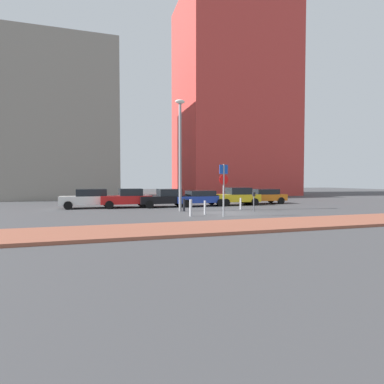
{
  "coord_description": "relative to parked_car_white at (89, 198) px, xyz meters",
  "views": [
    {
      "loc": [
        -8.07,
        -18.77,
        2.2
      ],
      "look_at": [
        -1.28,
        3.66,
        1.31
      ],
      "focal_mm": 28.29,
      "sensor_mm": 36.0,
      "label": 1
    }
  ],
  "objects": [
    {
      "name": "ground_plane",
      "position": [
        8.97,
        -6.59,
        -0.8
      ],
      "size": [
        120.0,
        120.0,
        0.0
      ],
      "primitive_type": "plane",
      "color": "#424244"
    },
    {
      "name": "sidewalk_brick",
      "position": [
        8.97,
        -12.54,
        -0.73
      ],
      "size": [
        40.0,
        3.51,
        0.14
      ],
      "primitive_type": "cube",
      "color": "#93513D",
      "rests_on": "ground"
    },
    {
      "name": "parked_car_white",
      "position": [
        0.0,
        0.0,
        0.0
      ],
      "size": [
        4.41,
        2.19,
        1.52
      ],
      "color": "white",
      "rests_on": "ground"
    },
    {
      "name": "parked_car_red",
      "position": [
        2.94,
        -0.36,
        -0.02
      ],
      "size": [
        4.08,
        2.13,
        1.54
      ],
      "color": "red",
      "rests_on": "ground"
    },
    {
      "name": "parked_car_black",
      "position": [
        6.05,
        -0.71,
        -0.04
      ],
      "size": [
        4.25,
        2.11,
        1.5
      ],
      "color": "black",
      "rests_on": "ground"
    },
    {
      "name": "parked_car_blue",
      "position": [
        9.07,
        -0.7,
        -0.08
      ],
      "size": [
        4.61,
        2.31,
        1.33
      ],
      "color": "#1E389E",
      "rests_on": "ground"
    },
    {
      "name": "parked_car_yellow",
      "position": [
        12.57,
        -0.7,
        0.01
      ],
      "size": [
        4.01,
        2.13,
        1.57
      ],
      "color": "gold",
      "rests_on": "ground"
    },
    {
      "name": "parked_car_orange",
      "position": [
        15.56,
        0.04,
        -0.06
      ],
      "size": [
        4.48,
        2.15,
        1.39
      ],
      "color": "orange",
      "rests_on": "ground"
    },
    {
      "name": "parking_sign_post",
      "position": [
        8.02,
        -8.44,
        1.21
      ],
      "size": [
        0.6,
        0.1,
        3.18
      ],
      "color": "gray",
      "rests_on": "ground"
    },
    {
      "name": "parking_meter",
      "position": [
        11.37,
        -6.03,
        0.09
      ],
      "size": [
        0.18,
        0.14,
        1.37
      ],
      "color": "#4C4C51",
      "rests_on": "ground"
    },
    {
      "name": "street_lamp",
      "position": [
        6.32,
        -4.51,
        3.8
      ],
      "size": [
        0.7,
        0.36,
        7.92
      ],
      "color": "gray",
      "rests_on": "ground"
    },
    {
      "name": "traffic_bollard_near",
      "position": [
        6.17,
        -7.67,
        -0.28
      ],
      "size": [
        0.17,
        0.17,
        1.04
      ],
      "primitive_type": "cylinder",
      "color": "#B7B7BC",
      "rests_on": "ground"
    },
    {
      "name": "traffic_bollard_mid",
      "position": [
        11.08,
        -4.49,
        -0.36
      ],
      "size": [
        0.13,
        0.13,
        0.87
      ],
      "primitive_type": "cylinder",
      "color": "#B7B7BC",
      "rests_on": "ground"
    },
    {
      "name": "traffic_bollard_far",
      "position": [
        6.58,
        -4.61,
        -0.35
      ],
      "size": [
        0.17,
        0.17,
        0.89
      ],
      "primitive_type": "cylinder",
      "color": "black",
      "rests_on": "ground"
    },
    {
      "name": "traffic_bollard_edge",
      "position": [
        7.35,
        -6.96,
        -0.34
      ],
      "size": [
        0.14,
        0.14,
        0.9
      ],
      "primitive_type": "cylinder",
      "color": "#B7B7BC",
      "rests_on": "ground"
    },
    {
      "name": "building_colorful_midrise",
      "position": [
        20.86,
        18.65,
        14.16
      ],
      "size": [
        16.38,
        13.7,
        29.92
      ],
      "primitive_type": "cube",
      "color": "#BF3833",
      "rests_on": "ground"
    },
    {
      "name": "building_under_construction",
      "position": [
        -3.61,
        16.38,
        8.47
      ],
      "size": [
        13.39,
        12.45,
        18.53
      ],
      "primitive_type": "cube",
      "color": "gray",
      "rests_on": "ground"
    }
  ]
}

